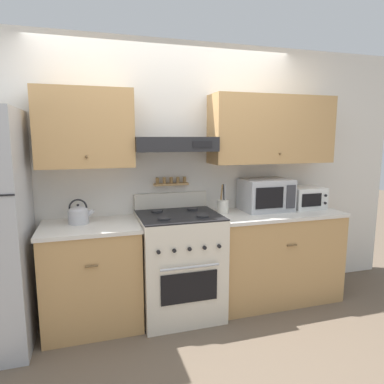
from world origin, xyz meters
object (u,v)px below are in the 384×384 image
at_px(utensil_crock, 223,206).
at_px(toaster_oven, 306,198).
at_px(stove_range, 179,264).
at_px(tea_kettle, 79,214).
at_px(microwave, 266,195).

distance_m(utensil_crock, toaster_oven, 0.93).
distance_m(stove_range, tea_kettle, 1.01).
xyz_separation_m(tea_kettle, microwave, (1.81, 0.02, 0.08)).
xyz_separation_m(tea_kettle, utensil_crock, (1.34, 0.00, -0.01)).
height_order(tea_kettle, toaster_oven, toaster_oven).
bearing_deg(toaster_oven, utensil_crock, 179.89).
relative_size(tea_kettle, microwave, 0.46).
bearing_deg(tea_kettle, utensil_crock, 0.00).
relative_size(stove_range, microwave, 2.27).
bearing_deg(utensil_crock, tea_kettle, -180.00).
height_order(utensil_crock, toaster_oven, utensil_crock).
bearing_deg(utensil_crock, microwave, 2.15).
bearing_deg(tea_kettle, stove_range, -7.26).
xyz_separation_m(microwave, toaster_oven, (0.46, -0.02, -0.05)).
bearing_deg(utensil_crock, toaster_oven, -0.11).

